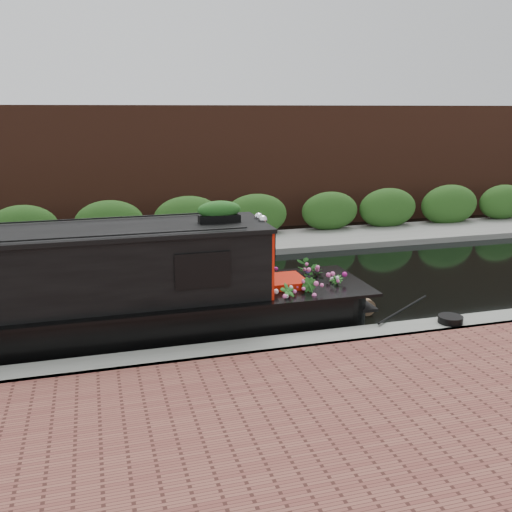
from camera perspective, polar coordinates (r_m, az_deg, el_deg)
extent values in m
plane|color=black|center=(12.31, -2.73, -3.90)|extent=(80.00, 80.00, 0.00)
cube|color=gray|center=(9.35, 2.05, -10.05)|extent=(40.00, 0.60, 0.50)
cube|color=brown|center=(6.43, 13.23, -23.08)|extent=(40.00, 7.00, 0.50)
cube|color=gray|center=(16.27, -6.16, 0.61)|extent=(40.00, 2.40, 0.34)
cube|color=#27521B|center=(17.14, -6.69, 1.30)|extent=(40.00, 1.10, 2.80)
cube|color=#4E271A|center=(19.16, -7.74, 2.67)|extent=(40.00, 1.00, 8.00)
cube|color=black|center=(9.97, -23.40, -1.79)|extent=(8.34, 1.60, 1.22)
cube|color=black|center=(9.82, -23.78, 1.84)|extent=(8.47, 1.73, 0.07)
cube|color=red|center=(10.27, 0.41, -0.12)|extent=(0.06, 1.59, 1.22)
cube|color=black|center=(9.22, -5.36, -1.45)|extent=(0.82, 0.03, 0.50)
cube|color=red|center=(10.59, 2.86, -3.38)|extent=(0.73, 0.82, 0.45)
sphere|color=silver|center=(10.00, 0.68, 3.66)|extent=(0.16, 0.16, 0.16)
sphere|color=silver|center=(10.23, 0.27, 3.91)|extent=(0.16, 0.16, 0.16)
cube|color=black|center=(9.92, -3.69, 3.78)|extent=(0.72, 0.25, 0.13)
ellipsoid|color=orange|center=(9.89, -3.71, 4.77)|extent=(0.79, 0.27, 0.22)
imported|color=#256020|center=(9.89, 3.17, -4.37)|extent=(0.35, 0.29, 0.56)
imported|color=#256020|center=(10.17, 5.38, -3.84)|extent=(0.39, 0.41, 0.57)
imported|color=#256020|center=(11.24, 5.56, -1.94)|extent=(0.65, 0.60, 0.61)
imported|color=#256020|center=(10.76, 7.99, -3.17)|extent=(0.37, 0.37, 0.47)
imported|color=#256020|center=(11.10, 1.30, -2.23)|extent=(0.31, 0.35, 0.56)
cylinder|color=brown|center=(11.36, 10.77, -4.88)|extent=(0.33, 0.33, 0.33)
cylinder|color=black|center=(10.60, 18.86, -6.01)|extent=(0.43, 0.43, 0.12)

